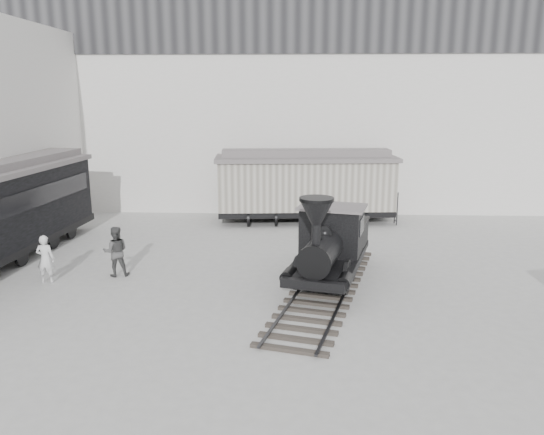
{
  "coord_description": "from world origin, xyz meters",
  "views": [
    {
      "loc": [
        -0.2,
        -13.16,
        6.05
      ],
      "look_at": [
        -0.88,
        4.28,
        2.0
      ],
      "focal_mm": 35.0,
      "sensor_mm": 36.0,
      "label": 1
    }
  ],
  "objects_px": {
    "locomotive": "(329,249)",
    "visitor_b": "(116,251)",
    "visitor_a": "(45,259)",
    "boxcar": "(306,184)"
  },
  "relations": [
    {
      "from": "locomotive",
      "to": "visitor_b",
      "type": "height_order",
      "value": "locomotive"
    },
    {
      "from": "boxcar",
      "to": "visitor_a",
      "type": "height_order",
      "value": "boxcar"
    },
    {
      "from": "visitor_a",
      "to": "boxcar",
      "type": "bearing_deg",
      "value": -135.4
    },
    {
      "from": "locomotive",
      "to": "visitor_a",
      "type": "distance_m",
      "value": 9.29
    },
    {
      "from": "locomotive",
      "to": "visitor_b",
      "type": "relative_size",
      "value": 5.32
    },
    {
      "from": "locomotive",
      "to": "visitor_b",
      "type": "distance_m",
      "value": 7.22
    },
    {
      "from": "locomotive",
      "to": "visitor_a",
      "type": "relative_size",
      "value": 5.71
    },
    {
      "from": "visitor_a",
      "to": "visitor_b",
      "type": "bearing_deg",
      "value": -161.51
    },
    {
      "from": "visitor_a",
      "to": "locomotive",
      "type": "bearing_deg",
      "value": -179.75
    },
    {
      "from": "boxcar",
      "to": "visitor_b",
      "type": "height_order",
      "value": "boxcar"
    }
  ]
}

